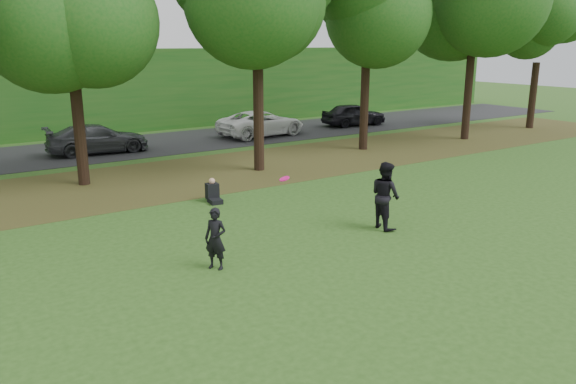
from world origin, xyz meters
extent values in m
plane|color=#274A17|center=(0.00, 0.00, 0.00)|extent=(120.00, 120.00, 0.00)
cube|color=#4E391C|center=(0.00, 13.00, 0.01)|extent=(60.00, 7.00, 0.01)
cube|color=black|center=(0.00, 21.00, 0.01)|extent=(70.00, 7.00, 0.02)
cube|color=#185017|center=(0.00, 27.00, 2.50)|extent=(70.00, 3.00, 5.00)
imported|color=black|center=(-2.56, 3.43, 0.76)|extent=(0.62, 0.67, 1.53)
imported|color=black|center=(3.02, 3.45, 1.00)|extent=(0.86, 1.05, 2.01)
imported|color=#3A3B41|center=(-0.71, 20.08, 0.73)|extent=(5.02, 2.31, 1.42)
imported|color=white|center=(8.86, 20.09, 0.76)|extent=(5.53, 2.94, 1.48)
imported|color=black|center=(16.16, 20.35, 0.76)|extent=(4.50, 2.22, 1.48)
cylinder|color=#F81488|center=(-0.50, 3.52, 1.97)|extent=(0.37, 0.38, 0.15)
cube|color=black|center=(0.04, 8.66, 0.08)|extent=(0.47, 0.61, 0.16)
cube|color=black|center=(0.07, 8.94, 0.36)|extent=(0.46, 0.39, 0.56)
sphere|color=tan|center=(0.07, 8.94, 0.72)|extent=(0.22, 0.22, 0.22)
cylinder|color=black|center=(-3.00, 13.90, 2.06)|extent=(0.44, 0.44, 4.12)
cylinder|color=black|center=(4.00, 12.30, 2.31)|extent=(0.44, 0.44, 4.62)
cylinder|color=black|center=(11.00, 13.50, 2.23)|extent=(0.44, 0.44, 4.45)
cylinder|color=black|center=(18.00, 12.70, 2.58)|extent=(0.44, 0.44, 5.17)
cylinder|color=black|center=(25.00, 13.20, 2.08)|extent=(0.44, 0.44, 4.16)
sphere|color=#185017|center=(25.00, 13.20, 6.93)|extent=(5.60, 5.60, 5.60)
camera|label=1|loc=(-8.23, -8.17, 5.34)|focal=35.00mm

